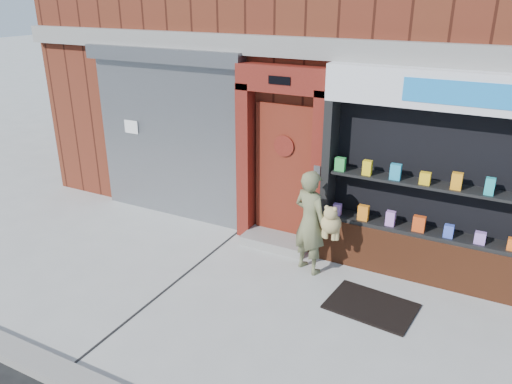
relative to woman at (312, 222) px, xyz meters
The scene contains 6 objects.
ground 1.46m from the woman, 91.97° to the right, with size 80.00×80.00×0.00m, color #9E9E99.
shutter_bay 3.26m from the woman, 166.95° to the left, with size 3.10×0.30×3.04m.
red_door_bay 1.21m from the woman, 141.14° to the left, with size 1.52×0.58×2.90m.
pharmacy_bay 1.89m from the woman, 19.14° to the left, with size 3.50×0.41×3.00m.
woman is the anchor object (origin of this frame).
doormat 1.43m from the woman, 25.17° to the right, with size 1.12×0.78×0.03m, color black.
Camera 1 is at (2.36, -4.94, 3.91)m, focal length 35.00 mm.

